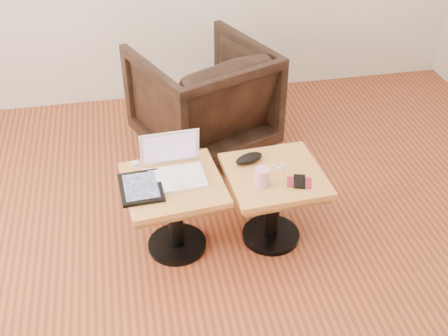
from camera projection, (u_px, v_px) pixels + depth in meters
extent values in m
cube|color=maroon|center=(234.00, 309.00, 2.75)|extent=(4.50, 4.50, 0.01)
cylinder|color=black|center=(177.00, 244.00, 3.10)|extent=(0.32, 0.32, 0.03)
cylinder|color=black|center=(175.00, 216.00, 2.98)|extent=(0.08, 0.08, 0.39)
cube|color=#9B5C25|center=(174.00, 189.00, 2.88)|extent=(0.50, 0.50, 0.04)
cube|color=#AC893F|center=(173.00, 184.00, 2.86)|extent=(0.54, 0.54, 0.03)
cylinder|color=black|center=(271.00, 235.00, 3.16)|extent=(0.32, 0.32, 0.03)
cylinder|color=black|center=(273.00, 206.00, 3.04)|extent=(0.08, 0.08, 0.39)
cube|color=#9B5C25|center=(274.00, 180.00, 2.94)|extent=(0.48, 0.48, 0.04)
cube|color=#AC893F|center=(275.00, 175.00, 2.92)|extent=(0.52, 0.52, 0.03)
cube|color=white|center=(175.00, 179.00, 2.86)|extent=(0.32, 0.23, 0.02)
cube|color=silver|center=(174.00, 173.00, 2.88)|extent=(0.26, 0.11, 0.00)
cube|color=silver|center=(177.00, 184.00, 2.80)|extent=(0.09, 0.06, 0.00)
cube|color=white|center=(170.00, 148.00, 2.89)|extent=(0.31, 0.05, 0.20)
cube|color=#A54328|center=(170.00, 148.00, 2.89)|extent=(0.27, 0.04, 0.17)
cube|color=black|center=(141.00, 187.00, 2.80)|extent=(0.22, 0.27, 0.02)
cube|color=#191E38|center=(141.00, 186.00, 2.79)|extent=(0.18, 0.23, 0.00)
cube|color=white|center=(135.00, 164.00, 2.95)|extent=(0.05, 0.05, 0.02)
ellipsoid|color=black|center=(249.00, 158.00, 2.97)|extent=(0.18, 0.12, 0.05)
cylinder|color=#E84C85|center=(262.00, 177.00, 2.80)|extent=(0.10, 0.10, 0.10)
sphere|color=white|center=(278.00, 167.00, 2.94)|extent=(0.02, 0.02, 0.02)
sphere|color=white|center=(282.00, 165.00, 2.95)|extent=(0.02, 0.02, 0.02)
sphere|color=white|center=(274.00, 165.00, 2.95)|extent=(0.02, 0.02, 0.02)
sphere|color=white|center=(285.00, 168.00, 2.93)|extent=(0.02, 0.02, 0.02)
sphere|color=white|center=(275.00, 169.00, 2.92)|extent=(0.02, 0.02, 0.02)
cylinder|color=white|center=(278.00, 168.00, 2.94)|extent=(0.08, 0.05, 0.00)
cube|color=maroon|center=(299.00, 182.00, 2.84)|extent=(0.14, 0.12, 0.01)
cube|color=black|center=(299.00, 181.00, 2.83)|extent=(0.09, 0.12, 0.01)
imported|color=black|center=(202.00, 98.00, 3.72)|extent=(1.03, 1.04, 0.73)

